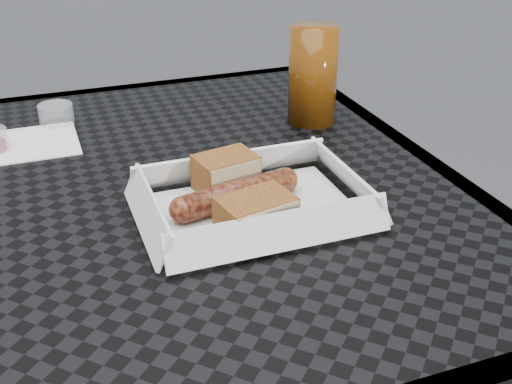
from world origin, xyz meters
The scene contains 9 objects.
patio_table centered at (0.00, 0.00, 0.67)m, with size 0.80×0.80×0.74m.
food_tray centered at (0.12, -0.09, 0.75)m, with size 0.22×0.15×0.00m, color white.
bratwurst centered at (0.11, -0.08, 0.76)m, with size 0.16×0.06×0.03m.
bread_near centered at (0.11, -0.03, 0.77)m, with size 0.07×0.05×0.04m, color #925924.
bread_far centered at (0.11, -0.13, 0.77)m, with size 0.08×0.05×0.04m, color #925924.
veg_garnish centered at (0.18, -0.14, 0.75)m, with size 0.03×0.03×0.00m.
napkin centered at (-0.10, 0.19, 0.75)m, with size 0.12×0.12×0.00m, color white.
condiment_cup_empty centered at (-0.06, 0.25, 0.76)m, with size 0.05×0.05×0.03m, color silver.
drink_glass centered at (0.30, 0.14, 0.82)m, with size 0.07×0.07×0.14m, color #5A2C07.
Camera 1 is at (-0.09, -0.67, 1.10)m, focal length 45.00 mm.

